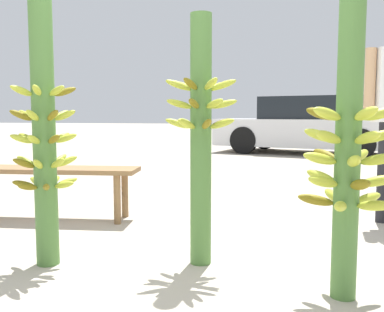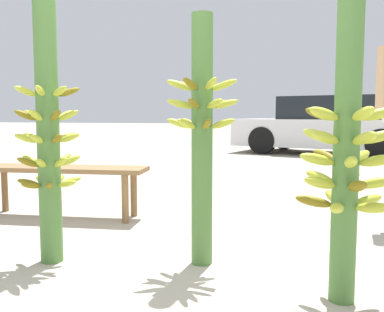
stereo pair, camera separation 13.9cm
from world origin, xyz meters
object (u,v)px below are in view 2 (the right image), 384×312
Objects in this scene: banana_stalk_left at (48,126)px; parked_car at (329,126)px; banana_stalk_center at (202,135)px; banana_stalk_right at (346,155)px; market_bench at (61,174)px.

banana_stalk_left is 8.47m from parked_car.
banana_stalk_center reaches higher than banana_stalk_right.
parked_car is (2.53, 7.19, 0.26)m from market_bench.
parked_car is at bearing 82.92° from banana_stalk_center.
banana_stalk_left is 0.39× the size of parked_car.
banana_stalk_left is 0.95m from banana_stalk_center.
banana_stalk_left reaches higher than parked_car.
market_bench is at bearing 119.95° from banana_stalk_left.
parked_car reaches higher than market_bench.
market_bench is 7.62m from parked_car.
banana_stalk_right is (0.81, -0.33, -0.07)m from banana_stalk_center.
banana_stalk_right reaches higher than market_bench.
banana_stalk_right is 8.35m from parked_car.
banana_stalk_right is 0.93× the size of market_bench.
banana_stalk_right is at bearing -22.46° from banana_stalk_center.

